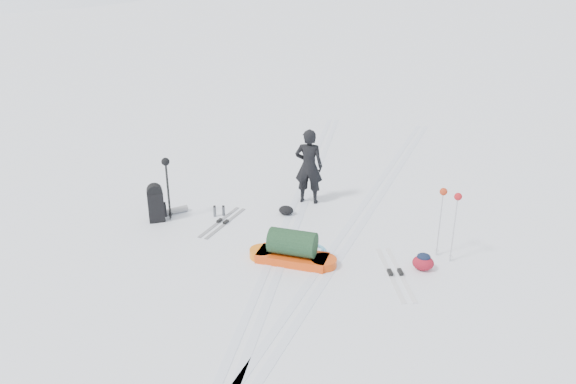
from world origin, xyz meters
name	(u,v)px	position (x,y,z in m)	size (l,w,h in m)	color
ground	(285,240)	(0.00, 0.00, 0.00)	(200.00, 200.00, 0.00)	white
ski_tracks	(323,225)	(0.61, 0.88, 0.00)	(3.38, 17.97, 0.01)	silver
skier	(309,166)	(0.05, 1.97, 0.87)	(0.63, 0.41, 1.73)	black
pulk_sled	(292,250)	(0.35, -0.78, 0.24)	(1.69, 0.61, 0.64)	#DB400C
expedition_rucksack	(158,203)	(-2.83, 0.24, 0.39)	(0.66, 0.88, 0.84)	black
ski_poles_black	(166,169)	(-2.63, 0.35, 1.14)	(0.17, 0.21, 1.39)	black
ski_poles_silver	(450,202)	(3.05, 0.05, 1.15)	(0.39, 0.31, 1.37)	#B1B2B8
touring_skis_grey	(223,222)	(-1.48, 0.45, 0.01)	(0.51, 1.60, 0.06)	#94969C
touring_skis_white	(395,273)	(2.23, -0.75, 0.02)	(0.87, 1.85, 0.07)	silver
rope_coil	(312,250)	(0.63, -0.32, 0.03)	(0.70, 0.70, 0.07)	#53A4CB
small_daypack	(423,262)	(2.69, -0.47, 0.16)	(0.43, 0.35, 0.33)	maroon
thermos_pair	(219,211)	(-1.67, 0.74, 0.12)	(0.25, 0.17, 0.25)	#585B5F
stuff_sack	(286,210)	(-0.28, 1.18, 0.10)	(0.34, 0.26, 0.20)	black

